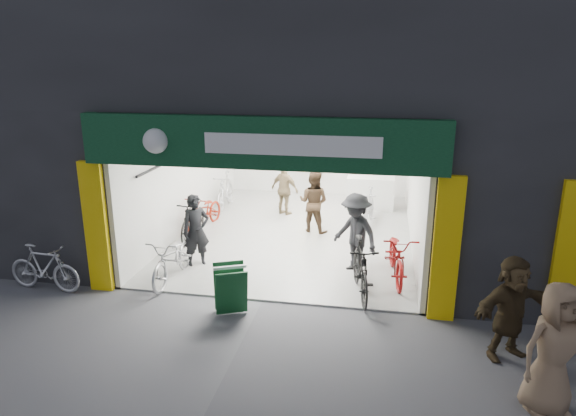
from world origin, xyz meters
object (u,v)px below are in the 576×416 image
(bike_left_front, at_px, (173,258))
(sandwich_board, at_px, (231,288))
(bike_right_front, at_px, (360,269))
(parked_bike, at_px, (44,268))
(pedestrian_near, at_px, (555,350))

(bike_left_front, relative_size, sandwich_board, 2.14)
(bike_right_front, bearing_deg, sandwich_board, -164.40)
(parked_bike, distance_m, sandwich_board, 3.87)
(bike_left_front, height_order, parked_bike, bike_left_front)
(parked_bike, bearing_deg, bike_left_front, -63.77)
(bike_right_front, bearing_deg, pedestrian_near, -59.32)
(pedestrian_near, bearing_deg, sandwich_board, 139.51)
(pedestrian_near, xyz_separation_m, sandwich_board, (-4.83, 1.85, -0.43))
(bike_left_front, distance_m, pedestrian_near, 7.04)
(bike_left_front, distance_m, bike_right_front, 3.81)
(bike_right_front, xyz_separation_m, sandwich_board, (-2.26, -1.10, -0.08))
(bike_right_front, distance_m, sandwich_board, 2.51)
(sandwich_board, bearing_deg, parked_bike, 153.15)
(pedestrian_near, distance_m, sandwich_board, 5.19)
(parked_bike, bearing_deg, bike_right_front, -76.67)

